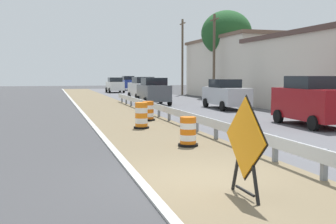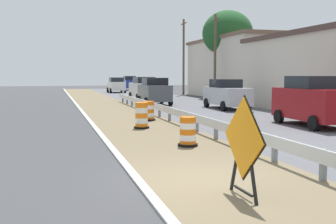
{
  "view_description": "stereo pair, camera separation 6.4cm",
  "coord_description": "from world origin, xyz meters",
  "px_view_note": "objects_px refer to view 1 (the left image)",
  "views": [
    {
      "loc": [
        -3.09,
        -8.3,
        2.3
      ],
      "look_at": [
        1.17,
        6.52,
        0.9
      ],
      "focal_mm": 43.68,
      "sensor_mm": 36.0,
      "label": 1
    },
    {
      "loc": [
        -3.03,
        -8.32,
        2.3
      ],
      "look_at": [
        1.17,
        6.52,
        0.9
      ],
      "focal_mm": 43.68,
      "sensor_mm": 36.0,
      "label": 2
    }
  ],
  "objects_px": {
    "car_distant_a": "(226,94)",
    "utility_pole_mid": "(214,55)",
    "traffic_barrel_close": "(141,117)",
    "utility_pole_far": "(182,56)",
    "traffic_barrel_mid": "(148,112)",
    "car_lead_near_lane": "(154,91)",
    "warning_sign_diamond": "(245,142)",
    "car_mid_far_lane": "(313,101)",
    "car_trailing_near_lane": "(128,83)",
    "car_trailing_far_lane": "(142,88)",
    "traffic_barrel_nearest": "(188,133)",
    "car_lead_far_lane": "(115,85)"
  },
  "relations": [
    {
      "from": "car_distant_a",
      "to": "utility_pole_mid",
      "type": "xyz_separation_m",
      "value": [
        3.19,
        9.83,
        3.08
      ]
    },
    {
      "from": "car_trailing_near_lane",
      "to": "utility_pole_far",
      "type": "relative_size",
      "value": 0.56
    },
    {
      "from": "car_trailing_near_lane",
      "to": "car_lead_far_lane",
      "type": "distance_m",
      "value": 8.75
    },
    {
      "from": "warning_sign_diamond",
      "to": "car_lead_far_lane",
      "type": "xyz_separation_m",
      "value": [
        4.6,
        46.28,
        -0.07
      ]
    },
    {
      "from": "traffic_barrel_close",
      "to": "car_mid_far_lane",
      "type": "height_order",
      "value": "car_mid_far_lane"
    },
    {
      "from": "car_lead_near_lane",
      "to": "utility_pole_mid",
      "type": "xyz_separation_m",
      "value": [
        6.93,
        4.69,
        3.05
      ]
    },
    {
      "from": "car_lead_near_lane",
      "to": "utility_pole_far",
      "type": "height_order",
      "value": "utility_pole_far"
    },
    {
      "from": "traffic_barrel_nearest",
      "to": "utility_pole_mid",
      "type": "distance_m",
      "value": 25.43
    },
    {
      "from": "traffic_barrel_close",
      "to": "car_trailing_near_lane",
      "type": "xyz_separation_m",
      "value": [
        7.6,
        44.13,
        0.55
      ]
    },
    {
      "from": "car_trailing_near_lane",
      "to": "car_trailing_far_lane",
      "type": "distance_m",
      "value": 24.41
    },
    {
      "from": "traffic_barrel_mid",
      "to": "car_trailing_near_lane",
      "type": "xyz_separation_m",
      "value": [
        6.62,
        41.24,
        0.63
      ]
    },
    {
      "from": "car_mid_far_lane",
      "to": "car_distant_a",
      "type": "bearing_deg",
      "value": -179.04
    },
    {
      "from": "traffic_barrel_mid",
      "to": "car_lead_near_lane",
      "type": "bearing_deg",
      "value": 74.55
    },
    {
      "from": "traffic_barrel_mid",
      "to": "utility_pole_far",
      "type": "relative_size",
      "value": 0.11
    },
    {
      "from": "traffic_barrel_nearest",
      "to": "car_lead_far_lane",
      "type": "xyz_separation_m",
      "value": [
        3.83,
        40.73,
        0.56
      ]
    },
    {
      "from": "car_trailing_near_lane",
      "to": "utility_pole_mid",
      "type": "height_order",
      "value": "utility_pole_mid"
    },
    {
      "from": "traffic_barrel_nearest",
      "to": "car_distant_a",
      "type": "relative_size",
      "value": 0.2
    },
    {
      "from": "car_lead_near_lane",
      "to": "car_distant_a",
      "type": "relative_size",
      "value": 0.83
    },
    {
      "from": "warning_sign_diamond",
      "to": "car_distant_a",
      "type": "xyz_separation_m",
      "value": [
        7.92,
        18.66,
        -0.04
      ]
    },
    {
      "from": "car_distant_a",
      "to": "utility_pole_mid",
      "type": "bearing_deg",
      "value": 163.42
    },
    {
      "from": "car_mid_far_lane",
      "to": "car_distant_a",
      "type": "xyz_separation_m",
      "value": [
        0.08,
        9.7,
        -0.12
      ]
    },
    {
      "from": "traffic_barrel_close",
      "to": "car_lead_far_lane",
      "type": "height_order",
      "value": "car_lead_far_lane"
    },
    {
      "from": "traffic_barrel_nearest",
      "to": "traffic_barrel_close",
      "type": "height_order",
      "value": "traffic_barrel_close"
    },
    {
      "from": "warning_sign_diamond",
      "to": "car_trailing_near_lane",
      "type": "xyz_separation_m",
      "value": [
        7.86,
        54.4,
        0.01
      ]
    },
    {
      "from": "car_lead_far_lane",
      "to": "car_mid_far_lane",
      "type": "distance_m",
      "value": 37.46
    },
    {
      "from": "car_lead_far_lane",
      "to": "utility_pole_mid",
      "type": "height_order",
      "value": "utility_pole_mid"
    },
    {
      "from": "warning_sign_diamond",
      "to": "car_trailing_far_lane",
      "type": "bearing_deg",
      "value": -99.59
    },
    {
      "from": "car_lead_far_lane",
      "to": "traffic_barrel_mid",
      "type": "bearing_deg",
      "value": 173.5
    },
    {
      "from": "car_trailing_near_lane",
      "to": "utility_pole_far",
      "type": "bearing_deg",
      "value": 13.47
    },
    {
      "from": "traffic_barrel_close",
      "to": "traffic_barrel_mid",
      "type": "xyz_separation_m",
      "value": [
        0.98,
        2.89,
        -0.07
      ]
    },
    {
      "from": "car_lead_near_lane",
      "to": "car_trailing_far_lane",
      "type": "xyz_separation_m",
      "value": [
        0.54,
        6.39,
        0.02
      ]
    },
    {
      "from": "traffic_barrel_nearest",
      "to": "car_mid_far_lane",
      "type": "xyz_separation_m",
      "value": [
        7.07,
        3.41,
        0.7
      ]
    },
    {
      "from": "traffic_barrel_nearest",
      "to": "car_lead_near_lane",
      "type": "distance_m",
      "value": 18.58
    },
    {
      "from": "warning_sign_diamond",
      "to": "traffic_barrel_nearest",
      "type": "xyz_separation_m",
      "value": [
        0.77,
        5.54,
        -0.62
      ]
    },
    {
      "from": "warning_sign_diamond",
      "to": "car_mid_far_lane",
      "type": "relative_size",
      "value": 0.45
    },
    {
      "from": "traffic_barrel_mid",
      "to": "car_mid_far_lane",
      "type": "height_order",
      "value": "car_mid_far_lane"
    },
    {
      "from": "traffic_barrel_nearest",
      "to": "traffic_barrel_close",
      "type": "relative_size",
      "value": 0.85
    },
    {
      "from": "utility_pole_mid",
      "to": "utility_pole_far",
      "type": "distance_m",
      "value": 9.7
    },
    {
      "from": "traffic_barrel_close",
      "to": "utility_pole_far",
      "type": "relative_size",
      "value": 0.13
    },
    {
      "from": "car_trailing_near_lane",
      "to": "car_trailing_far_lane",
      "type": "relative_size",
      "value": 1.0
    },
    {
      "from": "car_lead_near_lane",
      "to": "utility_pole_mid",
      "type": "height_order",
      "value": "utility_pole_mid"
    },
    {
      "from": "car_mid_far_lane",
      "to": "car_lead_near_lane",
      "type": "bearing_deg",
      "value": -164.68
    },
    {
      "from": "utility_pole_mid",
      "to": "utility_pole_far",
      "type": "xyz_separation_m",
      "value": [
        0.09,
        9.69,
        0.39
      ]
    },
    {
      "from": "car_lead_far_lane",
      "to": "traffic_barrel_nearest",
      "type": "bearing_deg",
      "value": 173.93
    },
    {
      "from": "traffic_barrel_close",
      "to": "car_trailing_far_lane",
      "type": "bearing_deg",
      "value": 77.39
    },
    {
      "from": "car_lead_far_lane",
      "to": "car_mid_far_lane",
      "type": "xyz_separation_m",
      "value": [
        3.24,
        -37.32,
        0.14
      ]
    },
    {
      "from": "car_mid_far_lane",
      "to": "car_lead_far_lane",
      "type": "bearing_deg",
      "value": -173.57
    },
    {
      "from": "car_trailing_near_lane",
      "to": "car_mid_far_lane",
      "type": "relative_size",
      "value": 1.11
    },
    {
      "from": "traffic_barrel_close",
      "to": "car_trailing_far_lane",
      "type": "relative_size",
      "value": 0.23
    },
    {
      "from": "warning_sign_diamond",
      "to": "traffic_barrel_close",
      "type": "bearing_deg",
      "value": -92.15
    }
  ]
}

